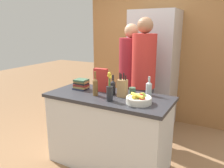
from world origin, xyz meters
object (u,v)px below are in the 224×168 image
knife_block (122,88)px  coffee_mug (132,91)px  person_in_blue (143,76)px  bottle_wine (113,87)px  bottle_oil (149,88)px  fruit_bowl (139,99)px  refrigerator (153,70)px  flower_vase (110,90)px  cereal_box (101,80)px  book_stack (81,84)px  bottle_vinegar (95,86)px  person_at_sink (131,76)px

knife_block → coffee_mug: knife_block is taller
knife_block → person_in_blue: person_in_blue is taller
coffee_mug → bottle_wine: size_ratio=0.45×
knife_block → coffee_mug: 0.18m
bottle_oil → fruit_bowl: bearing=-88.4°
knife_block → bottle_oil: 0.32m
refrigerator → flower_vase: refrigerator is taller
cereal_box → bottle_oil: (0.58, 0.13, -0.06)m
bottle_oil → person_in_blue: person_in_blue is taller
knife_block → cereal_box: cereal_box is taller
person_in_blue → book_stack: bearing=-114.4°
bottle_wine → book_stack: bearing=178.2°
bottle_vinegar → coffee_mug: bearing=36.4°
person_at_sink → refrigerator: bearing=96.1°
knife_block → flower_vase: (-0.05, -0.20, 0.02)m
flower_vase → cereal_box: (-0.28, 0.28, 0.02)m
bottle_oil → bottle_wine: (-0.38, -0.19, 0.01)m
flower_vase → cereal_box: size_ratio=1.11×
knife_block → person_in_blue: bearing=88.3°
flower_vase → person_at_sink: bearing=101.1°
book_stack → bottle_wine: size_ratio=0.79×
refrigerator → bottle_oil: refrigerator is taller
fruit_bowl → person_at_sink: size_ratio=0.16×
cereal_box → coffee_mug: (0.40, 0.08, -0.10)m
refrigerator → person_in_blue: (0.11, -0.77, 0.05)m
flower_vase → bottle_oil: flower_vase is taller
flower_vase → person_in_blue: person_in_blue is taller
bottle_oil → bottle_wine: size_ratio=0.94×
bottle_oil → person_in_blue: size_ratio=0.12×
flower_vase → person_at_sink: (-0.19, 0.99, -0.05)m
person_in_blue → bottle_oil: bearing=-38.9°
knife_block → bottle_vinegar: size_ratio=0.97×
flower_vase → bottle_vinegar: bearing=159.4°
fruit_bowl → bottle_wine: size_ratio=1.14×
fruit_bowl → cereal_box: bearing=162.1°
refrigerator → person_at_sink: size_ratio=1.12×
refrigerator → person_in_blue: refrigerator is taller
cereal_box → bottle_wine: 0.22m
fruit_bowl → knife_block: bearing=155.2°
knife_block → cereal_box: size_ratio=0.96×
refrigerator → book_stack: 1.46m
person_in_blue → knife_block: bearing=-69.3°
bottle_wine → person_in_blue: size_ratio=0.13×
knife_block → bottle_wine: 0.13m
fruit_bowl → person_at_sink: person_at_sink is taller
refrigerator → fruit_bowl: bearing=-76.9°
coffee_mug → bottle_wine: bottle_wine is taller
bottle_vinegar → person_in_blue: size_ratio=0.16×
cereal_box → bottle_wine: size_ratio=1.21×
coffee_mug → bottle_wine: 0.24m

